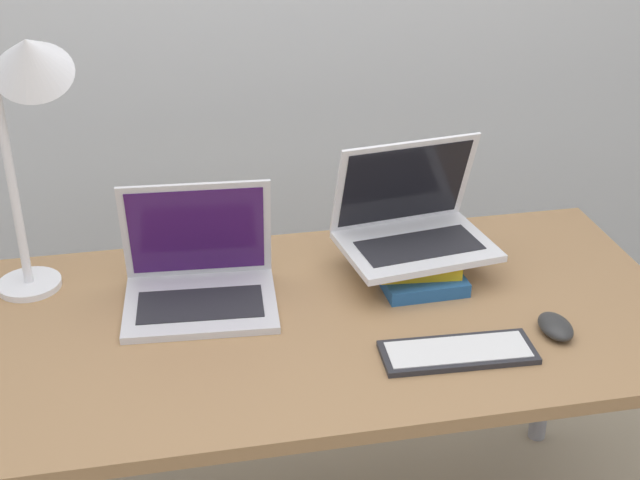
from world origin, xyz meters
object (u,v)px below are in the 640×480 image
desk_lamp (29,90)px  book_stack (412,260)px  laptop_left (199,279)px  laptop_on_books (412,225)px  wireless_keyboard (458,352)px  mouse (555,326)px

desk_lamp → book_stack: bearing=-4.7°
book_stack → laptop_left: bearing=-176.4°
laptop_on_books → wireless_keyboard: bearing=-90.9°
book_stack → laptop_on_books: (-0.00, 0.01, 0.08)m
book_stack → wireless_keyboard: (-0.01, -0.34, -0.02)m
book_stack → laptop_on_books: size_ratio=0.77×
desk_lamp → mouse: bearing=-20.2°
mouse → desk_lamp: bearing=159.8°
wireless_keyboard → mouse: size_ratio=3.03×
book_stack → mouse: bearing=-54.9°
book_stack → desk_lamp: (-0.79, 0.07, 0.43)m
book_stack → wireless_keyboard: 0.34m
wireless_keyboard → mouse: mouse is taller
laptop_left → wireless_keyboard: (0.48, -0.31, -0.05)m
laptop_on_books → mouse: size_ratio=3.52×
laptop_left → book_stack: 0.49m
wireless_keyboard → mouse: bearing=9.0°
laptop_left → book_stack: laptop_left is taller
book_stack → wireless_keyboard: bearing=-91.1°
wireless_keyboard → desk_lamp: desk_lamp is taller
book_stack → laptop_on_books: laptop_on_books is taller
wireless_keyboard → desk_lamp: 1.00m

